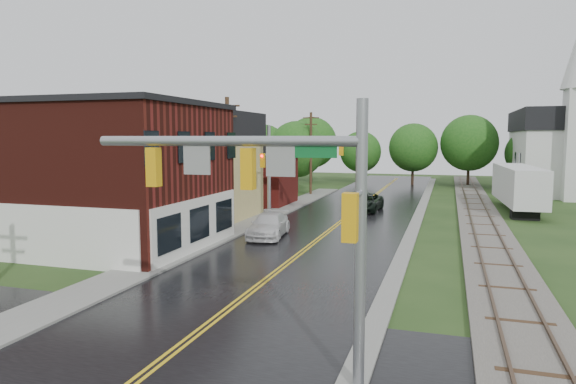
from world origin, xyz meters
The scene contains 20 objects.
main_road centered at (0.00, 30.00, 0.00)m, with size 10.00×90.00×0.02m, color black.
cross_road centered at (0.00, 2.00, 0.00)m, with size 60.00×9.00×0.02m, color black.
curb_right centered at (5.40, 35.00, 0.00)m, with size 0.80×70.00×0.12m, color gray.
sidewalk_left centered at (-6.20, 25.00, 0.00)m, with size 2.40×50.00×0.12m, color gray.
brick_building centered at (-12.48, 15.00, 4.15)m, with size 14.30×10.30×8.30m.
yellow_house centered at (-11.00, 26.00, 3.20)m, with size 8.00×7.00×6.40m, color tan.
darkred_building centered at (-10.00, 35.00, 2.20)m, with size 7.00×6.00×4.40m, color #3F0F0C.
church centered at (20.00, 53.74, 5.83)m, with size 10.40×18.40×20.00m.
railroad centered at (10.00, 35.00, 0.11)m, with size 3.20×80.00×0.30m.
traffic_signal_near centered at (3.47, 2.00, 4.97)m, with size 7.34×0.30×7.20m.
traffic_signal_far centered at (-3.47, 27.00, 4.97)m, with size 7.34×0.43×7.20m.
utility_pole_b centered at (-6.80, 22.00, 4.72)m, with size 1.80×0.28×9.00m.
utility_pole_c centered at (-6.80, 44.00, 4.72)m, with size 1.80×0.28×9.00m.
tree_left_a centered at (-19.85, 21.90, 5.11)m, with size 6.80×6.80×8.67m.
tree_left_b centered at (-17.85, 31.90, 5.72)m, with size 7.60×7.60×9.69m.
tree_left_c centered at (-13.85, 39.90, 4.51)m, with size 6.00×6.00×7.65m.
tree_left_e centered at (-8.85, 45.90, 4.81)m, with size 6.40×6.40×8.16m.
suv_dark centered at (0.80, 33.31, 0.77)m, with size 2.54×5.51×1.53m, color black.
pickup_white centered at (-3.20, 20.16, 0.74)m, with size 2.07×5.09×1.48m, color silver.
semi_trailer centered at (13.28, 37.14, 2.28)m, with size 3.24×12.27×3.84m.
Camera 1 is at (7.56, -10.07, 6.29)m, focal length 32.00 mm.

